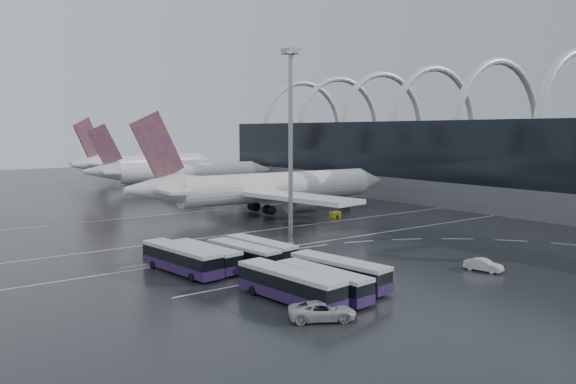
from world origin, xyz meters
TOP-DOWN VIEW (x-y plane):
  - ground at (0.00, 0.00)m, footprint 420.00×420.00m
  - terminal at (61.56, 19.84)m, footprint 42.00×160.00m
  - lane_marking_near at (0.00, -2.00)m, footprint 120.00×0.25m
  - lane_marking_mid at (0.00, 12.00)m, footprint 120.00×0.25m
  - lane_marking_far at (0.00, 40.00)m, footprint 120.00×0.25m
  - bus_bay_line_south at (-24.00, -16.00)m, footprint 28.00×0.25m
  - bus_bay_line_north at (-24.00, 0.00)m, footprint 28.00×0.25m
  - airliner_main at (4.39, 29.02)m, footprint 63.10×55.32m
  - airliner_gate_b at (10.83, 85.16)m, footprint 56.43×49.92m
  - airliner_gate_c at (15.67, 123.27)m, footprint 60.64×55.17m
  - bus_row_near_a at (-32.54, -6.90)m, footprint 4.86×13.92m
  - bus_row_near_b at (-29.25, -6.82)m, footprint 4.37×12.59m
  - bus_row_near_c at (-24.72, -8.83)m, footprint 4.21×12.33m
  - bus_row_near_d at (-21.29, -7.89)m, footprint 3.96×12.30m
  - bus_row_far_a at (-28.69, -24.43)m, footprint 4.50×13.83m
  - bus_row_far_b at (-24.74, -25.05)m, footprint 3.81×12.44m
  - bus_row_far_c at (-20.72, -23.12)m, footprint 4.82×13.06m
  - van_curve_a at (-29.57, -30.76)m, footprint 6.97×5.67m
  - van_curve_c at (-1.34, -28.61)m, footprint 2.70×4.98m
  - floodlight_mast at (-6.33, 5.65)m, footprint 2.38×2.38m
  - gse_cart_belly_b at (19.68, 32.48)m, footprint 2.12×1.25m
  - gse_cart_belly_c at (12.45, 15.70)m, footprint 2.16×1.28m
  - gse_cart_belly_e at (16.39, 33.51)m, footprint 2.49×1.47m

SIDE VIEW (x-z plane):
  - ground at x=0.00m, z-range 0.00..0.00m
  - lane_marking_near at x=0.00m, z-range 0.00..0.01m
  - lane_marking_mid at x=0.00m, z-range 0.00..0.01m
  - lane_marking_far at x=0.00m, z-range 0.00..0.01m
  - bus_bay_line_south at x=-24.00m, z-range 0.00..0.01m
  - bus_bay_line_north at x=-24.00m, z-range 0.00..0.01m
  - gse_cart_belly_b at x=19.68m, z-range 0.00..1.16m
  - gse_cart_belly_c at x=12.45m, z-range 0.00..1.18m
  - gse_cart_belly_e at x=16.39m, z-range 0.00..1.36m
  - van_curve_c at x=-1.34m, z-range 0.00..1.56m
  - van_curve_a at x=-29.57m, z-range 0.00..1.76m
  - bus_row_near_d at x=-21.29m, z-range 0.15..3.12m
  - bus_row_near_c at x=-24.72m, z-range 0.15..3.12m
  - bus_row_far_b at x=-24.74m, z-range 0.15..3.16m
  - bus_row_near_b at x=-29.25m, z-range 0.15..3.19m
  - bus_row_far_c at x=-20.72m, z-range 0.16..3.30m
  - bus_row_far_a at x=-28.69m, z-range 0.17..3.51m
  - bus_row_near_a at x=-32.54m, z-range 0.17..3.52m
  - airliner_gate_b at x=10.83m, z-range -4.92..14.78m
  - airliner_main at x=4.39m, z-range -5.34..16.04m
  - airliner_gate_c at x=15.67m, z-range -5.49..16.49m
  - terminal at x=61.56m, z-range -6.58..28.32m
  - floodlight_mast at x=-6.33m, z-range 4.01..35.09m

